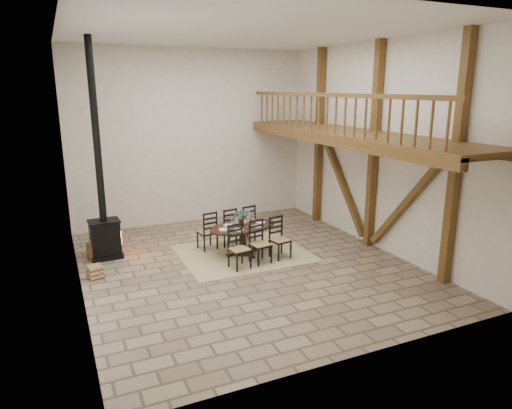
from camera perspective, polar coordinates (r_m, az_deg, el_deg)
name	(u,v)px	position (r m, az deg, el deg)	size (l,w,h in m)	color
ground	(247,265)	(10.43, -1.19, -7.60)	(8.00, 8.00, 0.00)	gray
room_shell	(295,129)	(10.23, 4.94, 9.34)	(7.02, 8.02, 5.01)	white
rug	(243,253)	(11.13, -1.66, -6.11)	(3.00, 2.50, 0.02)	#C5B97E
dining_table	(243,239)	(11.00, -1.67, -4.31)	(1.86, 2.13, 1.10)	black
wood_stove	(103,212)	(11.12, -18.59, -0.92)	(0.73, 0.58, 5.00)	black
log_basket	(99,250)	(11.42, -19.01, -5.35)	(0.57, 0.57, 0.47)	brown
log_stack	(95,272)	(10.28, -19.49, -7.94)	(0.35, 0.35, 0.29)	tan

